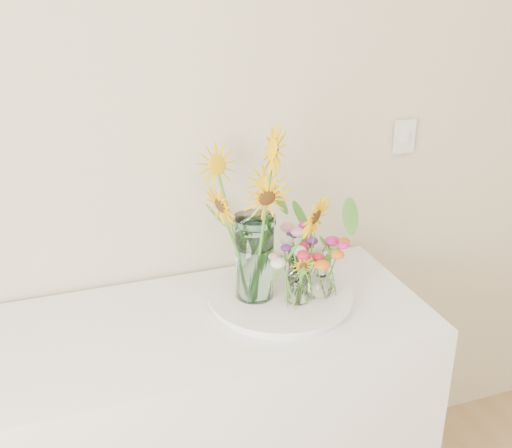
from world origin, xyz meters
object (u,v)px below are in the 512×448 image
tray (280,299)px  small_vase_c (298,264)px  small_vase_b (321,278)px  mason_jar (254,257)px  counter (201,441)px  small_vase_a (298,287)px

tray → small_vase_c: (0.09, 0.08, 0.07)m
small_vase_b → mason_jar: bearing=162.6°
counter → tray: tray is taller
counter → mason_jar: bearing=11.3°
tray → small_vase_a: bearing=-60.6°
small_vase_b → small_vase_c: small_vase_b is taller
small_vase_b → small_vase_c: (-0.03, 0.12, -0.01)m
counter → small_vase_b: size_ratio=11.31×
small_vase_a → small_vase_c: bearing=67.4°
small_vase_a → counter: bearing=173.3°
counter → small_vase_a: size_ratio=13.15×
counter → small_vase_c: (0.37, 0.10, 0.53)m
tray → mason_jar: bearing=167.2°
tray → small_vase_a: 0.09m
small_vase_c → small_vase_b: bearing=-77.3°
tray → small_vase_b: (0.12, -0.04, 0.07)m
mason_jar → counter: bearing=-168.7°
counter → mason_jar: (0.20, 0.04, 0.61)m
small_vase_a → small_vase_b: size_ratio=0.86×
mason_jar → small_vase_b: (0.19, -0.06, -0.07)m
small_vase_a → small_vase_c: size_ratio=0.98×
mason_jar → small_vase_c: 0.19m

